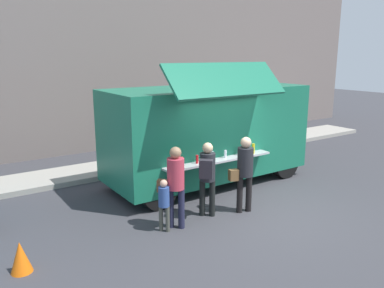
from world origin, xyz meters
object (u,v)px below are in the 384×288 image
at_px(food_truck_main, 208,131).
at_px(customer_mid_with_backpack, 207,172).
at_px(traffic_cone_orange, 21,257).
at_px(customer_front_ordering, 244,168).
at_px(child_near_queue, 164,201).
at_px(customer_rear_waiting, 175,181).
at_px(trash_bin, 260,136).

distance_m(food_truck_main, customer_mid_with_backpack, 2.46).
distance_m(traffic_cone_orange, customer_front_ordering, 4.88).
bearing_deg(customer_front_ordering, child_near_queue, 99.67).
relative_size(customer_front_ordering, customer_rear_waiting, 1.01).
height_order(food_truck_main, customer_front_ordering, food_truck_main).
relative_size(traffic_cone_orange, trash_bin, 0.61).
xyz_separation_m(trash_bin, customer_front_ordering, (-4.88, -4.53, 0.61)).
relative_size(traffic_cone_orange, customer_mid_with_backpack, 0.32).
bearing_deg(trash_bin, food_truck_main, -151.53).
xyz_separation_m(traffic_cone_orange, trash_bin, (9.70, 4.36, 0.17)).
height_order(traffic_cone_orange, trash_bin, trash_bin).
relative_size(customer_mid_with_backpack, child_near_queue, 1.52).
relative_size(traffic_cone_orange, customer_front_ordering, 0.31).
xyz_separation_m(traffic_cone_orange, child_near_queue, (2.78, -0.01, 0.39)).
xyz_separation_m(food_truck_main, trash_bin, (4.28, 2.32, -1.04)).
height_order(food_truck_main, traffic_cone_orange, food_truck_main).
bearing_deg(trash_bin, customer_mid_with_backpack, -143.41).
bearing_deg(customer_mid_with_backpack, customer_rear_waiting, 139.01).
bearing_deg(customer_rear_waiting, traffic_cone_orange, 134.74).
bearing_deg(customer_rear_waiting, trash_bin, -12.19).
distance_m(food_truck_main, traffic_cone_orange, 5.91).
relative_size(food_truck_main, trash_bin, 6.34).
height_order(food_truck_main, customer_mid_with_backpack, food_truck_main).
xyz_separation_m(trash_bin, customer_rear_waiting, (-6.64, -4.35, 0.59)).
xyz_separation_m(customer_front_ordering, customer_mid_with_backpack, (-0.86, 0.27, -0.01)).
xyz_separation_m(customer_mid_with_backpack, child_near_queue, (-1.18, -0.11, -0.38)).
relative_size(customer_front_ordering, child_near_queue, 1.59).
bearing_deg(customer_front_ordering, trash_bin, -33.18).
height_order(traffic_cone_orange, customer_front_ordering, customer_front_ordering).
relative_size(food_truck_main, customer_mid_with_backpack, 3.34).
xyz_separation_m(customer_mid_with_backpack, customer_rear_waiting, (-0.90, -0.09, -0.00)).
distance_m(traffic_cone_orange, customer_mid_with_backpack, 4.03).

